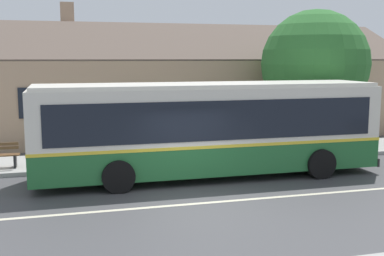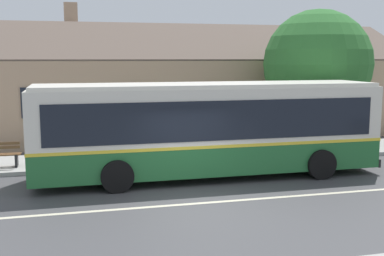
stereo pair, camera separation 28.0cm
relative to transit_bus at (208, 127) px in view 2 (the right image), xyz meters
name	(u,v)px [view 2 (the right image)]	position (x,y,z in m)	size (l,w,h in m)	color
ground_plane	(198,203)	(-1.12, -2.90, -1.71)	(300.00, 300.00, 0.00)	#424244
sidewalk_far	(160,158)	(-1.12, 3.10, -1.63)	(60.00, 3.00, 0.15)	#9E9E99
lane_divider_stripe	(198,203)	(-1.12, -2.90, -1.70)	(60.00, 0.16, 0.01)	beige
community_building	(186,93)	(1.73, 10.46, 0.36)	(22.61, 9.11, 6.88)	tan
transit_bus	(208,127)	(0.00, 0.00, 0.00)	(11.63, 2.80, 3.17)	#236633
street_tree_primary	(317,64)	(6.06, 3.86, 2.03)	(4.74, 4.74, 6.11)	#4C3828
bus_stop_sign	(353,116)	(6.81, 2.09, -0.07)	(0.36, 0.07, 2.40)	gray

